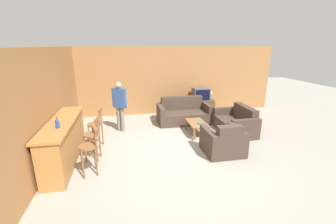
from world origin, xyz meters
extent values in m
plane|color=gray|center=(0.00, 0.00, 0.00)|extent=(24.00, 24.00, 0.00)
cube|color=#9E6B3D|center=(0.00, 3.55, 1.30)|extent=(9.40, 0.08, 2.60)
cube|color=#9E6B3D|center=(-3.11, 1.28, 1.30)|extent=(0.08, 8.55, 2.60)
cube|color=#A87038|center=(-2.77, 0.06, 0.48)|extent=(0.47, 2.39, 0.96)
cube|color=#A87038|center=(-2.77, 0.06, 0.99)|extent=(0.55, 2.45, 0.05)
cylinder|color=brown|center=(-2.16, -0.61, 0.64)|extent=(0.46, 0.46, 0.04)
cylinder|color=brown|center=(-2.32, -0.52, 0.31)|extent=(0.04, 0.04, 0.62)
cylinder|color=brown|center=(-2.26, -0.77, 0.31)|extent=(0.04, 0.04, 0.62)
cylinder|color=brown|center=(-2.06, -0.45, 0.31)|extent=(0.04, 0.04, 0.62)
cylinder|color=brown|center=(-2.00, -0.71, 0.31)|extent=(0.04, 0.04, 0.62)
cylinder|color=brown|center=(-2.03, -0.46, 0.84)|extent=(0.02, 0.02, 0.36)
cylinder|color=brown|center=(-2.01, -0.54, 0.84)|extent=(0.02, 0.02, 0.36)
cylinder|color=brown|center=(-1.99, -0.61, 0.84)|extent=(0.02, 0.02, 0.36)
cylinder|color=brown|center=(-1.98, -0.68, 0.84)|extent=(0.02, 0.02, 0.36)
cube|color=brown|center=(-2.00, -0.57, 1.04)|extent=(0.11, 0.32, 0.04)
cylinder|color=brown|center=(-2.16, 0.04, 0.64)|extent=(0.44, 0.44, 0.04)
cylinder|color=brown|center=(-2.27, 0.19, 0.31)|extent=(0.04, 0.04, 0.62)
cylinder|color=brown|center=(-2.31, -0.07, 0.31)|extent=(0.04, 0.04, 0.62)
cylinder|color=brown|center=(-2.01, 0.15, 0.31)|extent=(0.04, 0.04, 0.62)
cylinder|color=brown|center=(-2.05, -0.11, 0.31)|extent=(0.04, 0.04, 0.62)
cylinder|color=brown|center=(-1.98, 0.13, 0.84)|extent=(0.02, 0.02, 0.36)
cylinder|color=brown|center=(-2.00, 0.05, 0.84)|extent=(0.02, 0.02, 0.36)
cylinder|color=brown|center=(-2.01, -0.02, 0.84)|extent=(0.02, 0.02, 0.36)
cylinder|color=brown|center=(-2.02, -0.10, 0.84)|extent=(0.02, 0.02, 0.36)
cube|color=brown|center=(-2.00, 0.01, 1.04)|extent=(0.09, 0.32, 0.04)
cylinder|color=brown|center=(-2.16, 0.76, 0.64)|extent=(0.45, 0.45, 0.04)
cylinder|color=brown|center=(-2.26, 0.92, 0.31)|extent=(0.04, 0.04, 0.62)
cylinder|color=brown|center=(-2.32, 0.66, 0.31)|extent=(0.04, 0.04, 0.62)
cylinder|color=brown|center=(-2.00, 0.86, 0.31)|extent=(0.04, 0.04, 0.62)
cylinder|color=brown|center=(-2.06, 0.61, 0.31)|extent=(0.04, 0.04, 0.62)
cylinder|color=brown|center=(-1.98, 0.84, 0.84)|extent=(0.02, 0.02, 0.36)
cylinder|color=brown|center=(-1.99, 0.77, 0.84)|extent=(0.02, 0.02, 0.36)
cylinder|color=brown|center=(-2.01, 0.69, 0.84)|extent=(0.02, 0.02, 0.36)
cylinder|color=brown|center=(-2.03, 0.62, 0.84)|extent=(0.02, 0.02, 0.36)
cube|color=brown|center=(-2.00, 0.73, 1.04)|extent=(0.11, 0.32, 0.04)
cube|color=#423328|center=(0.66, 2.23, 0.20)|extent=(1.50, 0.95, 0.39)
cube|color=#423328|center=(0.66, 2.60, 0.63)|extent=(1.50, 0.22, 0.47)
cube|color=#423328|center=(-0.17, 2.23, 0.33)|extent=(0.16, 0.95, 0.65)
cube|color=#423328|center=(1.49, 2.23, 0.33)|extent=(0.16, 0.95, 0.65)
cube|color=#423328|center=(1.02, -0.22, 0.20)|extent=(0.61, 0.90, 0.39)
cube|color=#423328|center=(1.02, -0.56, 0.61)|extent=(0.61, 0.22, 0.45)
cube|color=#423328|center=(1.40, -0.22, 0.32)|extent=(0.16, 0.90, 0.64)
cube|color=#423328|center=(0.63, -0.22, 0.32)|extent=(0.16, 0.90, 0.64)
cube|color=#423328|center=(1.98, 1.03, 0.20)|extent=(0.87, 1.13, 0.39)
cube|color=#423328|center=(2.31, 1.03, 0.61)|extent=(0.22, 1.13, 0.44)
cube|color=#423328|center=(1.98, 1.67, 0.31)|extent=(0.87, 0.16, 0.63)
cube|color=#423328|center=(1.98, 0.38, 0.31)|extent=(0.87, 0.16, 0.63)
cube|color=brown|center=(0.77, 1.10, 0.36)|extent=(0.52, 0.92, 0.04)
cube|color=brown|center=(0.55, 0.68, 0.17)|extent=(0.06, 0.06, 0.34)
cube|color=brown|center=(0.99, 0.68, 0.17)|extent=(0.06, 0.06, 0.34)
cube|color=brown|center=(0.55, 1.52, 0.17)|extent=(0.06, 0.06, 0.34)
cube|color=brown|center=(0.99, 1.52, 0.17)|extent=(0.06, 0.06, 0.34)
cube|color=#513823|center=(1.58, 3.13, 0.29)|extent=(1.02, 0.52, 0.57)
cube|color=#4C4C4C|center=(1.58, 3.13, 0.81)|extent=(0.62, 0.48, 0.47)
cube|color=black|center=(1.58, 2.89, 0.81)|extent=(0.55, 0.01, 0.40)
cylinder|color=#234293|center=(-2.72, -0.42, 1.09)|extent=(0.08, 0.08, 0.15)
cone|color=#234293|center=(-2.72, -0.42, 1.20)|extent=(0.07, 0.07, 0.07)
cylinder|color=black|center=(-2.72, -0.42, 1.24)|extent=(0.03, 0.03, 0.02)
cube|color=#33704C|center=(0.84, 0.98, 0.39)|extent=(0.23, 0.21, 0.03)
cylinder|color=brown|center=(1.93, 3.13, 0.58)|extent=(0.16, 0.16, 0.02)
cylinder|color=brown|center=(1.93, 3.13, 0.70)|extent=(0.03, 0.03, 0.22)
cone|color=tan|center=(1.93, 3.13, 0.91)|extent=(0.27, 0.27, 0.20)
cylinder|color=#756B5B|center=(-1.46, 1.80, 0.38)|extent=(0.12, 0.12, 0.77)
cylinder|color=#756B5B|center=(-1.58, 1.87, 0.38)|extent=(0.12, 0.12, 0.77)
cube|color=#335189|center=(-1.52, 1.83, 1.07)|extent=(0.41, 0.34, 0.61)
cylinder|color=#335189|center=(-1.34, 1.72, 1.10)|extent=(0.08, 0.08, 0.56)
cylinder|color=#335189|center=(-1.70, 1.95, 1.10)|extent=(0.08, 0.08, 0.56)
sphere|color=tan|center=(-1.52, 1.83, 1.48)|extent=(0.18, 0.18, 0.18)
camera|label=1|loc=(-1.35, -5.06, 2.63)|focal=24.00mm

